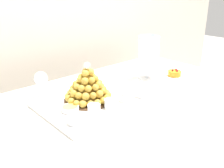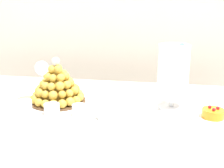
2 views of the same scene
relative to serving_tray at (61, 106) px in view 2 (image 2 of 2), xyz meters
name	(u,v)px [view 2 (image 2 of 2)]	position (x,y,z in m)	size (l,w,h in m)	color
buffet_table	(88,130)	(0.13, -0.02, -0.10)	(1.69, 0.96, 0.73)	brown
serving_tray	(61,106)	(0.00, 0.00, 0.00)	(0.59, 0.43, 0.02)	white
croquembouche	(57,86)	(-0.03, 0.04, 0.08)	(0.25, 0.25, 0.21)	#4C331E
dessert_cup_left	(0,106)	(-0.22, -0.11, 0.03)	(0.05, 0.05, 0.06)	silver
dessert_cup_mid_left	(25,108)	(-0.11, -0.11, 0.03)	(0.06, 0.06, 0.06)	silver
dessert_cup_centre	(52,110)	(0.00, -0.10, 0.02)	(0.06, 0.06, 0.05)	silver
dessert_cup_mid_right	(79,111)	(0.11, -0.10, 0.02)	(0.06, 0.06, 0.05)	silver
dessert_cup_right	(105,112)	(0.22, -0.11, 0.03)	(0.06, 0.06, 0.06)	silver
creme_brulee_ramekin	(26,100)	(-0.16, 0.01, 0.01)	(0.08, 0.08, 0.02)	white
macaron_goblet	(173,69)	(0.48, 0.08, 0.17)	(0.13, 0.13, 0.29)	white
fruit_tart_plate	(213,116)	(0.64, -0.02, 0.01)	(0.19, 0.19, 0.06)	white
wine_glass	(42,69)	(-0.18, 0.25, 0.10)	(0.07, 0.07, 0.15)	silver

